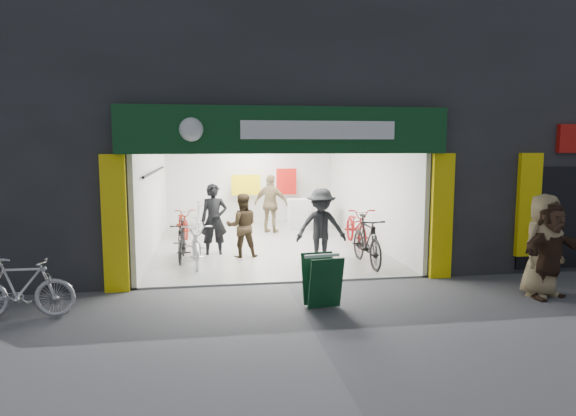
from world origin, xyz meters
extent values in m
plane|color=#56565B|center=(0.00, 0.00, 0.00)|extent=(60.00, 60.00, 0.00)
cube|color=#232326|center=(1.00, 5.00, 5.75)|extent=(16.00, 10.00, 4.50)
cube|color=#232326|center=(-5.50, 5.00, 1.75)|extent=(5.00, 10.00, 3.50)
cube|color=#232326|center=(6.00, 5.00, 1.75)|extent=(6.00, 10.00, 3.50)
cube|color=#9E9E99|center=(0.00, 4.00, 0.02)|extent=(6.00, 8.00, 0.04)
cube|color=silver|center=(0.00, 8.10, 1.60)|extent=(6.00, 0.20, 3.20)
cube|color=silver|center=(-2.95, 4.00, 1.60)|extent=(0.10, 8.00, 3.20)
cube|color=silver|center=(2.95, 4.00, 1.60)|extent=(0.10, 8.00, 3.20)
cube|color=white|center=(0.00, 4.00, 3.25)|extent=(6.00, 8.00, 0.10)
cube|color=black|center=(0.00, 0.10, 3.35)|extent=(6.00, 0.30, 0.30)
cube|color=#0D3914|center=(0.00, -0.12, 3.05)|extent=(6.40, 0.25, 0.90)
cube|color=white|center=(0.60, -0.26, 3.05)|extent=(3.00, 0.02, 0.35)
cube|color=yellow|center=(-3.25, -0.06, 1.30)|extent=(0.45, 0.12, 2.60)
cube|color=yellow|center=(3.25, -0.06, 1.30)|extent=(0.45, 0.12, 2.60)
cube|color=yellow|center=(5.20, -0.06, 1.50)|extent=(0.50, 0.12, 2.20)
cylinder|color=black|center=(-2.82, 3.40, 2.10)|extent=(0.06, 5.00, 0.06)
cube|color=silver|center=(1.80, 6.50, 0.50)|extent=(1.40, 0.60, 1.00)
cube|color=white|center=(0.00, 1.20, 3.18)|extent=(1.30, 0.35, 0.04)
cube|color=white|center=(0.00, 3.00, 3.18)|extent=(1.30, 0.35, 0.04)
cube|color=white|center=(0.00, 4.80, 3.18)|extent=(1.30, 0.35, 0.04)
cube|color=white|center=(0.00, 6.60, 3.18)|extent=(1.30, 0.35, 0.04)
imported|color=silver|center=(-1.80, 1.90, 0.50)|extent=(0.79, 1.95, 1.01)
imported|color=black|center=(-2.15, 2.34, 0.49)|extent=(0.52, 1.64, 0.98)
imported|color=maroon|center=(-2.24, 5.56, 0.45)|extent=(0.89, 1.79, 0.90)
imported|color=#B2B1B6|center=(-1.80, 6.77, 0.47)|extent=(0.45, 1.56, 0.94)
imported|color=black|center=(2.05, 1.18, 0.59)|extent=(0.58, 1.96, 1.17)
imported|color=maroon|center=(2.50, 3.49, 0.54)|extent=(0.80, 2.08, 1.08)
imported|color=silver|center=(1.80, 5.62, 0.55)|extent=(0.77, 1.87, 1.09)
imported|color=#BCBCC1|center=(-4.50, -1.39, 0.50)|extent=(1.67, 0.51, 1.00)
imported|color=black|center=(-1.37, 2.83, 0.90)|extent=(0.69, 0.47, 1.81)
imported|color=#362818|center=(-0.70, 2.47, 0.80)|extent=(0.79, 0.62, 1.60)
imported|color=black|center=(1.04, 1.41, 0.89)|extent=(1.19, 0.74, 1.78)
imported|color=olive|center=(0.43, 5.79, 0.93)|extent=(1.18, 0.89, 1.86)
imported|color=#8C7751|center=(4.50, -1.56, 0.95)|extent=(1.07, 0.88, 1.89)
imported|color=#372319|center=(4.55, -1.71, 0.88)|extent=(1.71, 1.03, 1.76)
cube|color=#0E381C|center=(0.39, -1.79, 0.47)|extent=(0.60, 0.29, 0.88)
cube|color=#0E381C|center=(0.34, -1.42, 0.47)|extent=(0.60, 0.29, 0.88)
cube|color=white|center=(0.37, -1.61, 0.91)|extent=(0.61, 0.13, 0.05)
camera|label=1|loc=(-1.55, -9.92, 2.78)|focal=32.00mm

